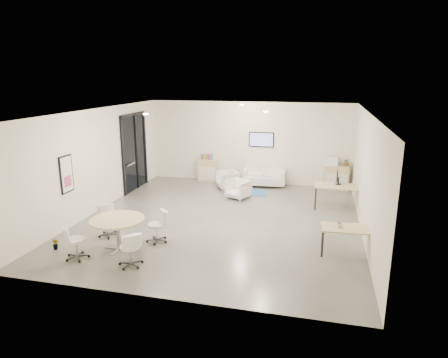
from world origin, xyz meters
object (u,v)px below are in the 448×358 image
desk_rear (338,188)px  round_table (117,222)px  sideboard_left (208,170)px  desk_front (350,230)px  loveseat (264,177)px  armchair_right (238,188)px  sideboard_right (336,177)px  armchair_left (227,179)px

desk_rear → round_table: size_ratio=1.12×
sideboard_left → desk_front: (5.19, -5.85, 0.17)m
loveseat → round_table: bearing=-115.9°
loveseat → armchair_right: 1.97m
sideboard_left → desk_rear: size_ratio=0.60×
sideboard_right → loveseat: bearing=-176.6°
desk_rear → desk_front: 3.50m
desk_rear → loveseat: bearing=140.4°
sideboard_right → round_table: bearing=-127.6°
loveseat → desk_rear: (2.69, -2.19, 0.36)m
armchair_left → desk_rear: 4.28m
loveseat → round_table: 7.25m
round_table → sideboard_left: bearing=87.6°
loveseat → desk_front: size_ratio=1.23×
sideboard_left → round_table: (-0.29, -6.92, 0.28)m
armchair_left → sideboard_right: bearing=71.8°
desk_front → armchair_left: bearing=126.0°
loveseat → desk_front: 6.37m
loveseat → round_table: round_table is taller
loveseat → desk_rear: size_ratio=1.12×
sideboard_left → armchair_left: sideboard_left is taller
sideboard_left → sideboard_right: sideboard_right is taller
sideboard_right → desk_rear: size_ratio=0.61×
sideboard_left → armchair_right: sideboard_left is taller
armchair_right → desk_front: 5.19m
loveseat → armchair_left: size_ratio=2.25×
armchair_left → round_table: (-1.31, -6.04, 0.35)m
desk_rear → desk_front: (0.17, -3.49, -0.08)m
sideboard_left → desk_rear: sideboard_left is taller
armchair_left → desk_front: (4.17, -4.97, 0.24)m
loveseat → armchair_left: (-1.31, -0.71, 0.04)m
sideboard_left → armchair_right: 2.64m
sideboard_right → round_table: 8.72m
armchair_right → desk_front: armchair_right is taller
armchair_left → armchair_right: bearing=-0.3°
sideboard_left → loveseat: bearing=-4.3°
armchair_left → armchair_right: (0.67, -1.15, -0.01)m
armchair_right → sideboard_right: bearing=55.9°
armchair_right → round_table: (-1.98, -4.89, 0.36)m
sideboard_right → loveseat: 2.71m
armchair_left → desk_front: 6.49m
desk_rear → round_table: round_table is taller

